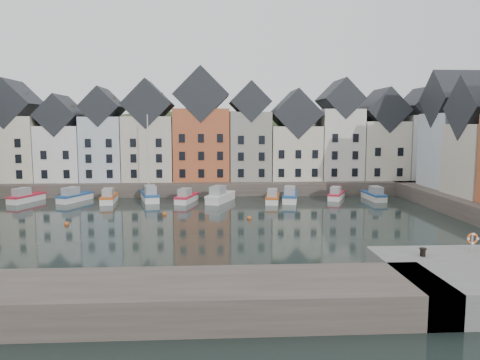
{
  "coord_description": "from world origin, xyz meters",
  "views": [
    {
      "loc": [
        1.91,
        -47.67,
        10.8
      ],
      "look_at": [
        4.99,
        6.0,
        4.45
      ],
      "focal_mm": 35.0,
      "sensor_mm": 36.0,
      "label": 1
    }
  ],
  "objects": [
    {
      "name": "mooring_bollard",
      "position": [
        15.98,
        -17.74,
        2.31
      ],
      "size": [
        0.48,
        0.48,
        0.56
      ],
      "color": "black",
      "rests_on": "near_quay"
    },
    {
      "name": "boat_i",
      "position": [
        19.85,
        19.02,
        0.63
      ],
      "size": [
        3.79,
        5.7,
        2.11
      ],
      "rotation": [
        0.0,
        0.0,
        -0.42
      ],
      "color": "silver",
      "rests_on": "ground"
    },
    {
      "name": "boat_f",
      "position": [
        2.81,
        17.42,
        0.77
      ],
      "size": [
        4.48,
        7.05,
        2.6
      ],
      "rotation": [
        0.0,
        0.0,
        -0.38
      ],
      "color": "silver",
      "rests_on": "ground"
    },
    {
      "name": "far_quay",
      "position": [
        0.0,
        30.0,
        1.0
      ],
      "size": [
        90.0,
        16.0,
        2.0
      ],
      "primitive_type": "cube",
      "color": "#443B34",
      "rests_on": "ground"
    },
    {
      "name": "ground",
      "position": [
        0.0,
        0.0,
        0.0
      ],
      "size": [
        260.0,
        260.0,
        0.0
      ],
      "primitive_type": "plane",
      "color": "black",
      "rests_on": "ground"
    },
    {
      "name": "boat_a",
      "position": [
        -24.53,
        18.94,
        0.68
      ],
      "size": [
        3.75,
        6.24,
        2.29
      ],
      "rotation": [
        0.0,
        0.0,
        -0.34
      ],
      "color": "silver",
      "rests_on": "ground"
    },
    {
      "name": "mooring_buoys",
      "position": [
        -4.0,
        5.33,
        0.15
      ],
      "size": [
        20.5,
        5.5,
        0.5
      ],
      "color": "#C45017",
      "rests_on": "ground"
    },
    {
      "name": "life_ring_post",
      "position": [
        20.01,
        -16.66,
        2.86
      ],
      "size": [
        0.8,
        0.17,
        1.3
      ],
      "color": "gray",
      "rests_on": "near_quay"
    },
    {
      "name": "boat_j",
      "position": [
        25.13,
        17.96,
        0.67
      ],
      "size": [
        2.06,
        5.94,
        2.25
      ],
      "rotation": [
        0.0,
        0.0,
        0.04
      ],
      "color": "silver",
      "rests_on": "ground"
    },
    {
      "name": "boat_g",
      "position": [
        10.17,
        16.55,
        0.65
      ],
      "size": [
        2.75,
        5.95,
        2.2
      ],
      "rotation": [
        0.0,
        0.0,
        -0.18
      ],
      "color": "silver",
      "rests_on": "ground"
    },
    {
      "name": "boat_b",
      "position": [
        -17.84,
        19.07,
        0.69
      ],
      "size": [
        4.07,
        6.29,
        2.32
      ],
      "rotation": [
        0.0,
        0.0,
        -0.4
      ],
      "color": "silver",
      "rests_on": "ground"
    },
    {
      "name": "boat_h",
      "position": [
        12.75,
        17.37,
        0.73
      ],
      "size": [
        3.21,
        6.67,
        2.46
      ],
      "rotation": [
        0.0,
        0.0,
        -0.2
      ],
      "color": "silver",
      "rests_on": "ground"
    },
    {
      "name": "boat_e",
      "position": [
        -1.9,
        17.47,
        0.67
      ],
      "size": [
        3.3,
        6.11,
        2.24
      ],
      "rotation": [
        0.0,
        0.0,
        -0.27
      ],
      "color": "silver",
      "rests_on": "ground"
    },
    {
      "name": "boat_d",
      "position": [
        -7.19,
        19.02,
        0.81
      ],
      "size": [
        3.58,
        6.83,
        12.48
      ],
      "rotation": [
        0.0,
        0.0,
        0.25
      ],
      "color": "silver",
      "rests_on": "ground"
    },
    {
      "name": "hillside",
      "position": [
        0.02,
        56.0,
        -17.96
      ],
      "size": [
        153.6,
        70.4,
        64.0
      ],
      "color": "#23341A",
      "rests_on": "ground"
    },
    {
      "name": "boat_c",
      "position": [
        -12.7,
        17.86,
        0.68
      ],
      "size": [
        2.27,
        6.04,
        2.27
      ],
      "rotation": [
        0.0,
        0.0,
        0.07
      ],
      "color": "silver",
      "rests_on": "ground"
    },
    {
      "name": "far_terrace",
      "position": [
        3.21,
        28.0,
        8.88
      ],
      "size": [
        72.37,
        8.16,
        17.78
      ],
      "color": "beige",
      "rests_on": "far_quay"
    }
  ]
}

